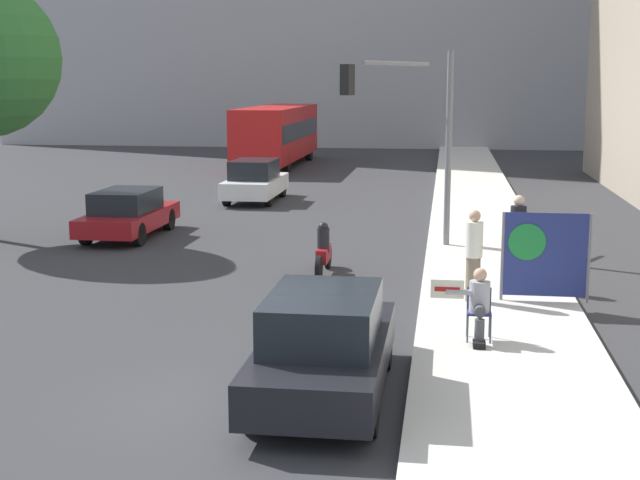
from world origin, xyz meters
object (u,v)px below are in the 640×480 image
(protest_banner, at_px, (545,255))
(jogger_on_sidewalk, at_px, (474,255))
(parked_car_curbside, at_px, (324,346))
(traffic_light_pole, at_px, (406,112))
(city_bus_on_road, at_px, (277,132))
(car_on_road_nearest, at_px, (128,213))
(motorcycle_on_road, at_px, (324,252))
(seated_protester, at_px, (478,302))
(car_on_road_midblock, at_px, (255,181))
(pedestrian_behind, at_px, (518,236))

(protest_banner, bearing_deg, jogger_on_sidewalk, -172.02)
(jogger_on_sidewalk, bearing_deg, parked_car_curbside, 84.76)
(traffic_light_pole, bearing_deg, parked_car_curbside, -92.56)
(city_bus_on_road, bearing_deg, traffic_light_pole, -70.70)
(car_on_road_nearest, height_order, motorcycle_on_road, car_on_road_nearest)
(seated_protester, relative_size, car_on_road_nearest, 0.28)
(protest_banner, xyz_separation_m, motorcycle_on_road, (-4.66, 2.51, -0.56))
(seated_protester, bearing_deg, traffic_light_pole, 85.65)
(parked_car_curbside, distance_m, car_on_road_nearest, 14.13)
(car_on_road_midblock, xyz_separation_m, city_bus_on_road, (-1.74, 13.56, 1.01))
(pedestrian_behind, xyz_separation_m, motorcycle_on_road, (-4.28, 0.65, -0.59))
(traffic_light_pole, bearing_deg, seated_protester, -79.89)
(pedestrian_behind, height_order, motorcycle_on_road, pedestrian_behind)
(traffic_light_pole, relative_size, car_on_road_midblock, 1.17)
(pedestrian_behind, distance_m, traffic_light_pole, 5.86)
(car_on_road_nearest, distance_m, city_bus_on_road, 21.56)
(jogger_on_sidewalk, bearing_deg, seated_protester, 107.70)
(seated_protester, distance_m, city_bus_on_road, 32.48)
(seated_protester, relative_size, city_bus_on_road, 0.11)
(seated_protester, height_order, jogger_on_sidewalk, jogger_on_sidewalk)
(car_on_road_nearest, bearing_deg, seated_protester, -45.23)
(parked_car_curbside, bearing_deg, jogger_on_sidewalk, 67.25)
(jogger_on_sidewalk, distance_m, city_bus_on_road, 29.89)
(seated_protester, height_order, pedestrian_behind, pedestrian_behind)
(car_on_road_midblock, bearing_deg, parked_car_curbside, -75.11)
(traffic_light_pole, distance_m, city_bus_on_road, 23.11)
(parked_car_curbside, distance_m, motorcycle_on_road, 8.01)
(jogger_on_sidewalk, relative_size, pedestrian_behind, 0.98)
(parked_car_curbside, height_order, car_on_road_nearest, parked_car_curbside)
(pedestrian_behind, relative_size, traffic_light_pole, 0.37)
(protest_banner, distance_m, motorcycle_on_road, 5.32)
(jogger_on_sidewalk, distance_m, car_on_road_midblock, 16.65)
(car_on_road_nearest, xyz_separation_m, motorcycle_on_road, (6.19, -4.17, -0.15))
(protest_banner, relative_size, car_on_road_nearest, 0.40)
(jogger_on_sidewalk, relative_size, protest_banner, 1.03)
(protest_banner, xyz_separation_m, parked_car_curbside, (-3.55, -5.42, -0.34))
(jogger_on_sidewalk, height_order, pedestrian_behind, pedestrian_behind)
(seated_protester, distance_m, car_on_road_nearest, 13.49)
(parked_car_curbside, xyz_separation_m, car_on_road_nearest, (-7.30, 12.10, -0.07))
(jogger_on_sidewalk, bearing_deg, pedestrian_behind, -98.14)
(jogger_on_sidewalk, relative_size, traffic_light_pole, 0.36)
(protest_banner, distance_m, car_on_road_midblock, 17.15)
(car_on_road_nearest, relative_size, city_bus_on_road, 0.38)
(protest_banner, bearing_deg, city_bus_on_road, 110.66)
(city_bus_on_road, bearing_deg, car_on_road_nearest, -90.56)
(car_on_road_nearest, height_order, car_on_road_midblock, car_on_road_midblock)
(traffic_light_pole, bearing_deg, pedestrian_behind, -60.17)
(traffic_light_pole, distance_m, car_on_road_midblock, 10.46)
(pedestrian_behind, height_order, city_bus_on_road, city_bus_on_road)
(pedestrian_behind, height_order, traffic_light_pole, traffic_light_pole)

